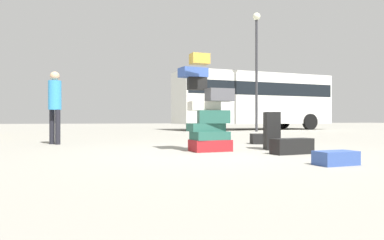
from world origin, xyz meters
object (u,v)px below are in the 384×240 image
Objects in this scene: suitcase_navy_foreground_far at (336,158)px; lamp_post at (257,53)px; suitcase_brown_right_side at (212,141)px; suitcase_black_left_side at (264,139)px; parked_bus at (253,98)px; person_bearded_onlooker at (55,101)px; suitcase_black_foreground_near at (292,146)px; suitcase_black_white_trunk at (272,131)px; suitcase_tower at (208,115)px.

lamp_post reaches higher than suitcase_navy_foreground_far.
suitcase_black_left_side is (1.47, 0.43, 0.01)m from suitcase_brown_right_side.
person_bearded_onlooker is at bearing -142.61° from parked_bus.
suitcase_brown_right_side is 0.75× the size of suitcase_black_foreground_near.
parked_bus reaches higher than suitcase_black_foreground_near.
person_bearded_onlooker is (-4.16, 4.77, 0.95)m from suitcase_navy_foreground_far.
suitcase_black_white_trunk is at bearing -99.25° from suitcase_black_left_side.
suitcase_black_white_trunk reaches higher than suitcase_brown_right_side.
suitcase_tower is 3.99m from person_bearded_onlooker.
person_bearded_onlooker is 0.31× the size of lamp_post.
suitcase_navy_foreground_far is at bearing -117.32° from parked_bus.
suitcase_black_left_side is 0.11× the size of lamp_post.
suitcase_black_foreground_near reaches higher than suitcase_brown_right_side.
parked_bus is 3.65m from lamp_post.
suitcase_brown_right_side is at bearing 147.02° from suitcase_black_white_trunk.
suitcase_black_white_trunk reaches higher than suitcase_black_foreground_near.
lamp_post is at bearing 59.29° from suitcase_black_foreground_near.
suitcase_navy_foreground_far is (0.67, -3.26, -0.02)m from suitcase_brown_right_side.
suitcase_black_white_trunk is at bearing 16.23° from person_bearded_onlooker.
suitcase_tower is at bearing -130.92° from suitcase_black_left_side.
suitcase_navy_foreground_far is (1.09, -2.25, -0.59)m from suitcase_tower.
suitcase_black_left_side is 5.16m from person_bearded_onlooker.
person_bearded_onlooker is 13.05m from parked_bus.
suitcase_brown_right_side is at bearing 95.46° from suitcase_navy_foreground_far.
suitcase_navy_foreground_far is at bearing -59.23° from suitcase_brown_right_side.
suitcase_black_foreground_near is (0.85, -1.87, 0.02)m from suitcase_brown_right_side.
suitcase_black_white_trunk is 12.72m from parked_bus.
lamp_post is (8.18, 6.21, 2.72)m from person_bearded_onlooker.
suitcase_black_left_side is 0.37× the size of person_bearded_onlooker.
suitcase_black_left_side is (0.80, 3.68, 0.03)m from suitcase_navy_foreground_far.
suitcase_black_foreground_near is 0.43× the size of person_bearded_onlooker.
lamp_post is (3.23, 7.30, 3.64)m from suitcase_black_left_side.
suitcase_tower is 1.36m from suitcase_black_white_trunk.
parked_bus is at bearing 78.63° from suitcase_black_left_side.
suitcase_brown_right_side is 0.10× the size of lamp_post.
suitcase_tower reaches higher than suitcase_black_white_trunk.
lamp_post is (3.84, 9.60, 3.63)m from suitcase_black_foreground_near.
person_bearded_onlooker reaches higher than suitcase_navy_foreground_far.
suitcase_black_left_side is at bearing 35.26° from suitcase_brown_right_side.
suitcase_black_left_side reaches higher than suitcase_navy_foreground_far.
suitcase_brown_right_side is 12.23m from parked_bus.
suitcase_tower is at bearing -120.35° from lamp_post.
suitcase_black_white_trunk is 1.17× the size of suitcase_black_left_side.
lamp_post is at bearing 77.78° from suitcase_brown_right_side.
suitcase_black_white_trunk is at bearing 77.74° from suitcase_navy_foreground_far.
person_bearded_onlooker is 0.19× the size of parked_bus.
person_bearded_onlooker is at bearing 124.84° from suitcase_navy_foreground_far.
person_bearded_onlooker is at bearing 140.64° from suitcase_tower.
suitcase_black_white_trunk is 1.35× the size of suitcase_navy_foreground_far.
suitcase_navy_foreground_far is at bearing -80.48° from suitcase_black_white_trunk.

